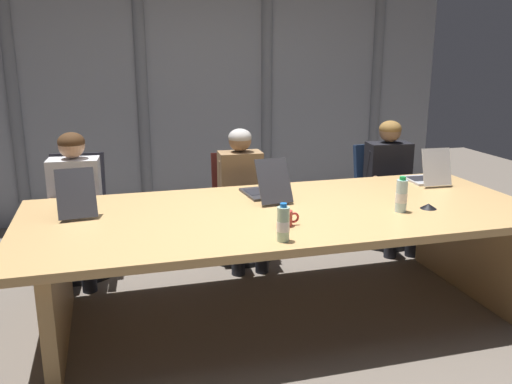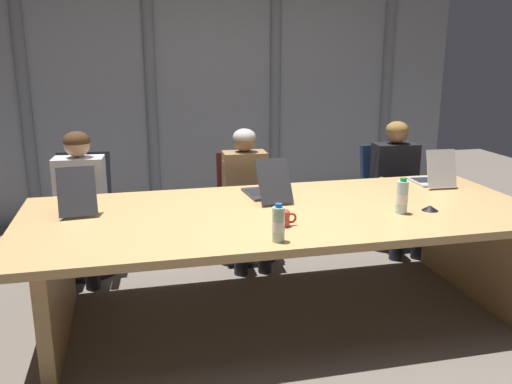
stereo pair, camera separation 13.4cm
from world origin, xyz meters
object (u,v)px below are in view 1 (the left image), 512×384
at_px(laptop_left_mid, 265,189).
at_px(office_chair_left_mid, 239,218).
at_px(laptop_center, 427,176).
at_px(water_bottle_primary, 401,196).
at_px(water_bottle_secondary, 283,224).
at_px(person_left_mid, 242,189).
at_px(office_chair_center, 383,206).
at_px(person_center, 391,177).
at_px(conference_mic_left_side, 428,206).
at_px(laptop_left_end, 76,202).
at_px(office_chair_left_end, 79,229).
at_px(person_left_end, 74,198).
at_px(coffee_mug_near, 286,218).

height_order(laptop_left_mid, office_chair_left_mid, laptop_left_mid).
relative_size(laptop_center, water_bottle_primary, 1.70).
bearing_deg(laptop_center, water_bottle_secondary, 125.59).
distance_m(person_left_mid, water_bottle_primary, 1.48).
relative_size(laptop_left_mid, office_chair_center, 0.57).
height_order(person_left_mid, water_bottle_secondary, person_left_mid).
xyz_separation_m(office_chair_left_mid, water_bottle_primary, (0.75, -1.41, 0.52)).
distance_m(person_left_mid, person_center, 1.40).
relative_size(office_chair_left_mid, water_bottle_secondary, 4.08).
relative_size(laptop_left_mid, office_chair_left_mid, 0.58).
relative_size(water_bottle_secondary, conference_mic_left_side, 1.99).
bearing_deg(water_bottle_primary, laptop_left_end, 164.20).
relative_size(laptop_left_end, office_chair_left_mid, 0.58).
xyz_separation_m(laptop_left_end, water_bottle_primary, (2.06, -0.58, 0.05)).
height_order(office_chair_left_end, person_left_end, person_left_end).
bearing_deg(conference_mic_left_side, water_bottle_secondary, -163.30).
bearing_deg(office_chair_left_mid, laptop_left_mid, 2.42).
distance_m(laptop_left_mid, person_left_end, 1.52).
distance_m(office_chair_left_mid, water_bottle_primary, 1.68).
height_order(laptop_center, person_center, person_center).
bearing_deg(laptop_left_mid, laptop_left_end, 84.92).
distance_m(laptop_center, office_chair_center, 0.89).
xyz_separation_m(laptop_center, person_left_mid, (-1.37, 0.60, -0.16)).
xyz_separation_m(person_left_mid, water_bottle_primary, (0.76, -1.25, 0.21)).
height_order(person_center, water_bottle_primary, person_center).
distance_m(person_left_mid, coffee_mug_near, 1.34).
distance_m(water_bottle_primary, water_bottle_secondary, 0.98).
bearing_deg(laptop_left_end, office_chair_center, -78.74).
bearing_deg(person_left_end, coffee_mug_near, 48.93).
height_order(person_center, coffee_mug_near, person_center).
height_order(laptop_left_end, water_bottle_secondary, laptop_left_end).
bearing_deg(office_chair_left_end, laptop_left_mid, 63.99).
xyz_separation_m(water_bottle_primary, water_bottle_secondary, (-0.92, -0.33, -0.01)).
distance_m(laptop_left_mid, person_center, 1.56).
relative_size(office_chair_left_end, person_left_mid, 0.84).
bearing_deg(person_left_end, laptop_left_end, 9.32).
bearing_deg(laptop_left_mid, laptop_center, -91.91).
bearing_deg(person_left_end, office_chair_left_end, -176.66).
height_order(office_chair_center, conference_mic_left_side, office_chair_center).
xyz_separation_m(office_chair_center, conference_mic_left_side, (-0.44, -1.40, 0.43)).
height_order(office_chair_left_end, conference_mic_left_side, office_chair_left_end).
xyz_separation_m(person_left_end, person_left_mid, (1.35, -0.01, -0.02)).
xyz_separation_m(person_left_mid, coffee_mug_near, (-0.06, -1.33, 0.15)).
relative_size(laptop_left_end, coffee_mug_near, 4.02).
height_order(office_chair_left_end, coffee_mug_near, office_chair_left_end).
bearing_deg(person_center, conference_mic_left_side, -13.43).
bearing_deg(office_chair_left_end, laptop_center, 80.03).
height_order(laptop_center, person_left_end, person_left_end).
bearing_deg(coffee_mug_near, water_bottle_secondary, -112.26).
relative_size(coffee_mug_near, conference_mic_left_side, 1.17).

